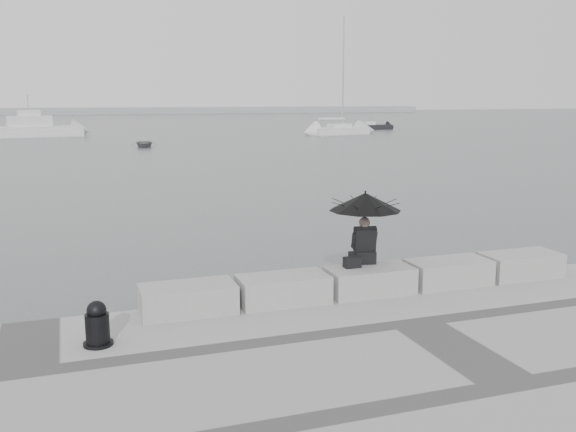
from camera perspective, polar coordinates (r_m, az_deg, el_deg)
name	(u,v)px	position (r m, az deg, el deg)	size (l,w,h in m)	color
ground	(358,312)	(12.69, 6.26, -8.45)	(360.00, 360.00, 0.00)	#484A4D
stone_block_far_left	(188,299)	(11.05, -8.89, -7.32)	(1.60, 0.80, 0.50)	gray
stone_block_left	(283,289)	(11.45, -0.45, -6.55)	(1.60, 0.80, 0.50)	gray
stone_block_centre	(369,281)	(12.08, 7.25, -5.72)	(1.60, 0.80, 0.50)	gray
stone_block_right	(448,273)	(12.91, 14.06, -4.90)	(1.60, 0.80, 0.50)	gray
stone_block_far_right	(520,265)	(13.89, 19.96, -4.13)	(1.60, 0.80, 0.50)	gray
seated_person	(365,209)	(12.14, 6.88, 0.64)	(1.37, 1.37, 1.39)	black
bag	(352,262)	(11.96, 5.73, -4.12)	(0.31, 0.18, 0.20)	black
mooring_bollard	(97,327)	(9.95, -16.58, -9.43)	(0.44, 0.44, 0.69)	black
distant_landmass	(50,111)	(165.39, -20.43, 8.75)	(180.00, 8.00, 2.80)	gray
sailboat_right	(339,130)	(72.50, 4.57, 7.66)	(7.02, 3.43, 12.90)	silver
motor_cruiser	(39,128)	(73.18, -21.28, 7.28)	(9.07, 4.00, 4.50)	silver
small_motorboat	(374,127)	(84.75, 7.65, 7.86)	(4.81, 1.96, 1.10)	black
dinghy	(144,144)	(55.65, -12.68, 6.29)	(3.11, 1.32, 0.53)	slate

